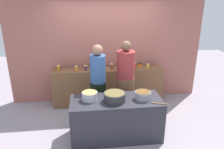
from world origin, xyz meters
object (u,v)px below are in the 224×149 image
preserve_jar_4 (97,66)px  preserve_jar_8 (148,66)px  preserve_jar_1 (76,68)px  preserve_jar_5 (112,67)px  preserve_jar_6 (134,66)px  cooking_pot_center (115,97)px  cooking_pot_left (90,96)px  cooking_pot_right (143,95)px  preserve_jar_0 (59,68)px  cook_with_tongs (98,88)px  cook_in_cap (125,85)px  preserve_jar_2 (86,68)px  wooden_spoon (160,104)px  preserve_jar_7 (140,65)px  preserve_jar_3 (92,66)px

preserve_jar_4 → preserve_jar_8: 1.23m
preserve_jar_1 → preserve_jar_5: 0.84m
preserve_jar_6 → cooking_pot_center: bearing=-115.4°
preserve_jar_8 → cooking_pot_left: (-1.46, -1.30, -0.10)m
cooking_pot_right → preserve_jar_0: bearing=138.8°
cook_with_tongs → cook_in_cap: 0.60m
preserve_jar_8 → cook_with_tongs: cook_with_tongs is taller
preserve_jar_2 → cooking_pot_right: bearing=-53.6°
preserve_jar_8 → wooden_spoon: size_ratio=0.37×
wooden_spoon → cook_with_tongs: size_ratio=0.17×
preserve_jar_8 → cooking_pot_right: preserve_jar_8 is taller
preserve_jar_0 → preserve_jar_2: (0.64, -0.06, -0.00)m
preserve_jar_1 → cooking_pot_center: (0.72, -1.43, -0.10)m
preserve_jar_6 → cook_in_cap: cook_in_cap is taller
preserve_jar_8 → cook_with_tongs: size_ratio=0.06×
cooking_pot_center → cook_in_cap: bearing=66.0°
preserve_jar_0 → cooking_pot_right: bearing=-41.2°
preserve_jar_4 → cooking_pot_center: preserve_jar_4 is taller
cook_in_cap → preserve_jar_0: bearing=153.7°
preserve_jar_7 → cooking_pot_left: size_ratio=0.36×
preserve_jar_7 → cooking_pot_left: bearing=-132.4°
preserve_jar_7 → wooden_spoon: bearing=-91.4°
preserve_jar_2 → preserve_jar_8: size_ratio=1.15×
cooking_pot_center → preserve_jar_7: bearing=61.1°
preserve_jar_6 → cooking_pot_center: 1.53m
preserve_jar_3 → wooden_spoon: 2.04m
preserve_jar_2 → preserve_jar_8: preserve_jar_2 is taller
preserve_jar_8 → preserve_jar_4: bearing=175.3°
preserve_jar_0 → cook_in_cap: size_ratio=0.07×
preserve_jar_3 → cook_with_tongs: 0.85m
preserve_jar_1 → preserve_jar_3: 0.38m
preserve_jar_8 → cook_in_cap: 0.96m
preserve_jar_6 → cooking_pot_right: bearing=-95.2°
preserve_jar_5 → preserve_jar_2: bearing=179.3°
wooden_spoon → cook_in_cap: cook_in_cap is taller
cooking_pot_right → cook_with_tongs: cook_with_tongs is taller
preserve_jar_4 → cook_with_tongs: size_ratio=0.07×
preserve_jar_8 → cooking_pot_left: size_ratio=0.37×
preserve_jar_6 → preserve_jar_7: 0.21m
preserve_jar_4 → cook_in_cap: 0.95m
preserve_jar_2 → wooden_spoon: size_ratio=0.43×
preserve_jar_8 → cooking_pot_center: 1.73m
wooden_spoon → cook_with_tongs: cook_with_tongs is taller
cooking_pot_left → cooking_pot_center: cooking_pot_center is taller
preserve_jar_2 → cooking_pot_left: preserve_jar_2 is taller
preserve_jar_0 → preserve_jar_8: 2.15m
cooking_pot_center → wooden_spoon: bearing=-15.5°
preserve_jar_2 → cook_in_cap: (0.84, -0.67, -0.19)m
preserve_jar_0 → cook_with_tongs: bearing=-43.3°
preserve_jar_4 → preserve_jar_8: preserve_jar_4 is taller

